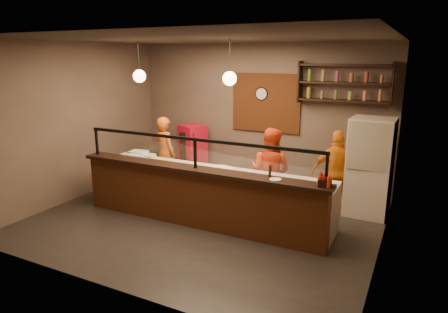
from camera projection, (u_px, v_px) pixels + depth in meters
The scene contains 29 objects.
floor at pixel (205, 219), 7.34m from camera, with size 6.00×6.00×0.00m, color black.
ceiling at pixel (203, 38), 6.56m from camera, with size 6.00×6.00×0.00m, color #3A342D.
wall_back at pixel (258, 115), 9.11m from camera, with size 6.00×6.00×0.00m, color brown.
wall_left at pixel (78, 122), 8.26m from camera, with size 5.00×5.00×0.00m, color brown.
wall_right at pixel (388, 152), 5.64m from camera, with size 5.00×5.00×0.00m, color brown.
wall_front at pixel (101, 169), 4.78m from camera, with size 6.00×6.00×0.00m, color brown.
brick_patch at pixel (266, 103), 8.93m from camera, with size 1.60×0.04×1.30m, color brown.
service_counter at pixel (196, 199), 6.96m from camera, with size 4.60×0.25×1.00m, color brown.
counter_ledge at pixel (196, 170), 6.83m from camera, with size 4.70×0.37×0.06m, color black.
worktop_cabinet at pixel (210, 194), 7.41m from camera, with size 4.60×0.75×0.85m, color gray.
worktop at pixel (210, 171), 7.30m from camera, with size 4.60×0.75×0.05m, color silver.
sneeze_guard at pixel (195, 150), 6.74m from camera, with size 4.50×0.05×0.52m.
wall_shelving at pixel (344, 83), 7.93m from camera, with size 1.84×0.28×0.85m.
wall_clock at pixel (262, 94), 8.91m from camera, with size 0.30×0.30×0.04m, color black.
pendant_left at pixel (139, 76), 7.54m from camera, with size 0.24×0.24×0.77m.
pendant_right at pixel (230, 78), 6.71m from camera, with size 0.24×0.24×0.77m.
cook_left at pixel (165, 153), 8.91m from camera, with size 0.59×0.39×1.63m, color orange.
cook_mid at pixel (270, 171), 7.47m from camera, with size 0.80×0.63×1.65m, color red.
cook_right at pixel (337, 172), 7.50m from camera, with size 0.94×0.39×1.60m, color orange.
fridge at pixel (370, 167), 7.39m from camera, with size 0.77×0.71×1.84m, color beige.
red_cooler at pixel (193, 152), 9.71m from camera, with size 0.56×0.52×1.31m, color red.
pizza_dough at pixel (218, 169), 7.31m from camera, with size 0.57×0.57×0.01m, color white.
prep_tub_a at pixel (148, 158), 7.89m from camera, with size 0.27×0.22×0.14m, color silver.
prep_tub_b at pixel (138, 155), 8.02m from camera, with size 0.34×0.27×0.17m, color white.
prep_tub_c at pixel (134, 159), 7.73m from camera, with size 0.31×0.25×0.16m, color silver.
rolling_pin at pixel (160, 160), 7.82m from camera, with size 0.06×0.06×0.38m, color yellow.
condiment_caddy at pixel (325, 183), 5.85m from camera, with size 0.20×0.16×0.11m, color black.
pepper_mill at pixel (270, 171), 6.28m from camera, with size 0.04×0.04×0.20m, color black.
small_plate at pixel (275, 179), 6.17m from camera, with size 0.19×0.19×0.01m, color silver.
Camera 1 is at (3.39, -5.94, 2.92)m, focal length 32.00 mm.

